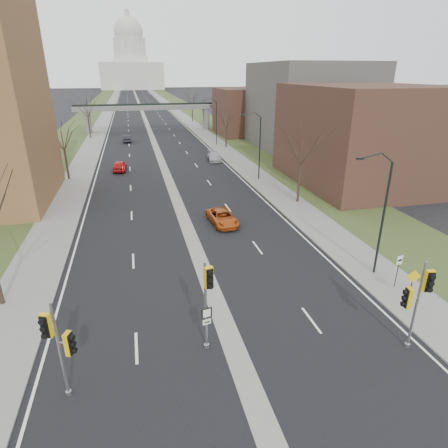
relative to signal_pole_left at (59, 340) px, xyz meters
name	(u,v)px	position (x,y,z in m)	size (l,w,h in m)	color
ground	(238,358)	(7.94, 0.62, -3.19)	(700.00, 700.00, 0.00)	black
road_surface	(140,107)	(7.94, 150.62, -3.19)	(20.00, 600.00, 0.01)	black
median_strip	(140,107)	(7.94, 150.62, -3.19)	(1.20, 600.00, 0.02)	gray
sidewalk_right	(169,106)	(19.94, 150.62, -3.13)	(4.00, 600.00, 0.12)	gray
sidewalk_left	(110,107)	(-4.06, 150.62, -3.13)	(4.00, 600.00, 0.12)	gray
grass_verge_right	(184,106)	(25.94, 150.62, -3.14)	(8.00, 600.00, 0.10)	#354721
grass_verge_left	(94,107)	(-10.06, 150.62, -3.14)	(8.00, 600.00, 0.10)	#354721
commercial_block_near	(362,135)	(31.94, 28.62, 2.81)	(16.00, 20.00, 12.00)	#4B2F23
commercial_block_mid	(309,106)	(35.94, 52.62, 4.31)	(18.00, 22.00, 15.00)	#56554F
commercial_block_far	(249,112)	(29.94, 70.62, 1.81)	(14.00, 14.00, 10.00)	#4B2F23
pedestrian_bridge	(148,110)	(7.94, 80.62, 1.65)	(34.00, 3.00, 6.45)	slate
capitol	(131,64)	(7.94, 320.62, 15.40)	(48.00, 42.00, 55.75)	beige
streetlight_near	(379,181)	(18.92, 6.62, 3.76)	(2.61, 0.20, 8.70)	black
streetlight_mid	(254,127)	(18.92, 32.62, 3.76)	(2.61, 0.20, 8.70)	black
streetlight_far	(212,109)	(18.92, 58.62, 3.76)	(2.61, 0.20, 8.70)	black
tree_left_b	(62,132)	(-5.06, 38.62, 3.03)	(6.75, 6.75, 8.81)	#382B21
tree_left_c	(86,105)	(-5.06, 72.62, 3.85)	(7.65, 7.65, 9.99)	#382B21
tree_right_a	(302,142)	(20.94, 22.62, 3.44)	(7.20, 7.20, 9.40)	#382B21
tree_right_b	(226,116)	(20.94, 55.62, 2.62)	(6.30, 6.30, 8.22)	#382B21
tree_right_c	(192,96)	(20.94, 95.62, 3.85)	(7.65, 7.65, 9.99)	#382B21
signal_pole_left	(59,340)	(0.00, 0.00, 0.00)	(1.12, 0.81, 4.88)	gray
signal_pole_median	(208,293)	(6.59, 1.54, 0.33)	(0.62, 0.84, 5.07)	gray
signal_pole_right	(417,295)	(16.64, -0.77, 0.13)	(0.85, 1.05, 5.08)	gray
speed_limit_sign	(398,265)	(19.95, 4.61, -1.50)	(0.49, 0.12, 2.29)	black
warning_sign	(412,281)	(19.66, 2.88, -1.63)	(0.86, 0.22, 2.22)	black
car_left_near	(120,166)	(1.56, 41.90, -2.43)	(1.80, 4.47, 1.52)	#B61415
car_left_far	(127,139)	(2.67, 66.38, -2.48)	(1.51, 4.32, 1.42)	black
car_right_near	(222,217)	(11.35, 18.39, -2.54)	(2.19, 4.75, 1.32)	#AE4512
car_right_mid	(214,156)	(16.32, 45.16, -2.49)	(1.96, 4.83, 1.40)	#A6A5AC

